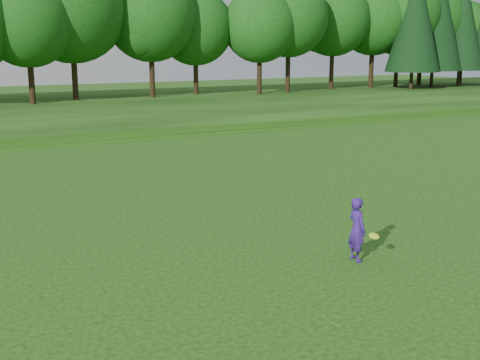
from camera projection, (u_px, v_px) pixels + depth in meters
name	position (u px, v px, depth m)	size (l,w,h in m)	color
ground	(291.00, 251.00, 15.09)	(140.00, 140.00, 0.00)	#173D0B
berm	(37.00, 112.00, 44.18)	(130.00, 30.00, 0.60)	#173D0B
walking_path	(86.00, 142.00, 32.24)	(130.00, 1.60, 0.04)	gray
treeline	(20.00, 5.00, 45.91)	(104.00, 7.00, 15.00)	#163F0E
woman	(357.00, 229.00, 14.31)	(0.46, 0.89, 1.55)	navy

